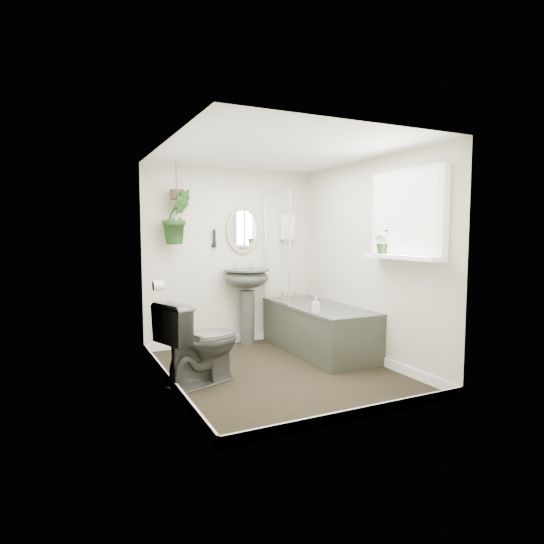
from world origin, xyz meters
name	(u,v)px	position (x,y,z in m)	size (l,w,h in m)	color
floor	(278,372)	(0.00, 0.00, -0.01)	(2.30, 2.80, 0.02)	black
ceiling	(278,150)	(0.00, 0.00, 2.31)	(2.30, 2.80, 0.02)	white
wall_back	(231,257)	(0.00, 1.41, 1.15)	(2.30, 0.02, 2.30)	beige
wall_front	(361,275)	(0.00, -1.41, 1.15)	(2.30, 0.02, 2.30)	beige
wall_left	(167,267)	(-1.16, 0.00, 1.15)	(0.02, 2.80, 2.30)	beige
wall_right	(368,261)	(1.16, 0.00, 1.15)	(0.02, 2.80, 2.30)	beige
skirting	(278,367)	(0.00, 0.00, 0.05)	(2.30, 2.80, 0.10)	white
bathtub	(318,329)	(0.80, 0.50, 0.29)	(0.72, 1.72, 0.58)	#393A35
bath_screen	(277,247)	(0.47, 0.99, 1.28)	(0.04, 0.72, 1.40)	silver
shower_box	(287,227)	(0.80, 1.34, 1.55)	(0.20, 0.10, 0.35)	white
oval_mirror	(243,230)	(0.16, 1.37, 1.50)	(0.46, 0.03, 0.62)	tan
wall_sconce	(214,238)	(-0.24, 1.36, 1.40)	(0.04, 0.04, 0.22)	black
toilet_roll_holder	(158,286)	(-1.10, 0.70, 0.90)	(0.11, 0.11, 0.11)	white
window_recess	(407,215)	(1.09, -0.70, 1.65)	(0.08, 1.00, 0.90)	white
window_sill	(401,257)	(1.02, -0.70, 1.23)	(0.18, 1.00, 0.04)	white
window_blinds	(404,215)	(1.04, -0.70, 1.65)	(0.01, 0.86, 0.76)	white
toilet	(201,342)	(-0.85, -0.02, 0.41)	(0.46, 0.81, 0.83)	#393A35
pedestal_sink	(247,306)	(0.16, 1.24, 0.50)	(0.59, 0.50, 1.01)	#393A35
sill_plant	(384,242)	(1.05, -0.40, 1.38)	(0.23, 0.20, 0.25)	black
hanging_plant	(177,217)	(-0.75, 1.25, 1.66)	(0.36, 0.29, 0.66)	black
soap_bottle	(316,305)	(0.51, 0.08, 0.67)	(0.08, 0.08, 0.17)	black
hanging_pot	(176,194)	(-0.75, 1.25, 1.93)	(0.16, 0.16, 0.12)	#48362A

